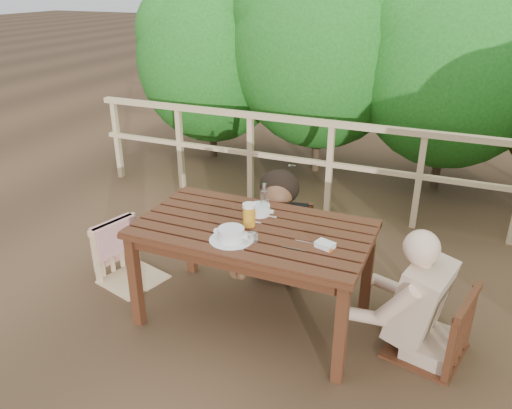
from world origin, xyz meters
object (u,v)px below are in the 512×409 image
at_px(soup_near, 231,235).
at_px(soup_far, 259,211).
at_px(table, 253,274).
at_px(chair_right, 435,291).
at_px(woman, 283,189).
at_px(tumbler, 252,239).
at_px(diner_right, 445,261).
at_px(chair_far, 282,215).
at_px(butter_tub, 325,246).
at_px(chair_left, 128,232).
at_px(bottle, 264,200).
at_px(beer_glass, 249,216).

height_order(soup_near, soup_far, soup_near).
bearing_deg(table, chair_right, 4.89).
bearing_deg(soup_far, woman, 93.92).
bearing_deg(soup_near, tumbler, 7.59).
bearing_deg(soup_near, diner_right, 14.54).
distance_m(diner_right, tumbler, 1.21).
xyz_separation_m(chair_far, soup_near, (0.02, -1.02, 0.30)).
xyz_separation_m(diner_right, butter_tub, (-0.72, -0.20, 0.05)).
height_order(table, soup_near, soup_near).
xyz_separation_m(woman, soup_far, (0.04, -0.62, 0.07)).
relative_size(chair_right, diner_right, 0.68).
relative_size(chair_left, tumbler, 11.19).
height_order(diner_right, butter_tub, diner_right).
xyz_separation_m(table, soup_near, (-0.05, -0.23, 0.42)).
xyz_separation_m(bottle, tumbler, (0.09, -0.41, -0.09)).
bearing_deg(chair_right, tumbler, -60.81).
xyz_separation_m(chair_far, soup_far, (0.04, -0.60, 0.30)).
height_order(chair_left, tumbler, chair_left).
height_order(bottle, tumbler, bottle).
bearing_deg(bottle, chair_left, -173.11).
bearing_deg(woman, soup_far, 83.63).
bearing_deg(butter_tub, soup_near, -149.08).
height_order(soup_far, beer_glass, beer_glass).
bearing_deg(soup_near, chair_far, 91.33).
relative_size(diner_right, soup_near, 4.92).
bearing_deg(chair_far, chair_right, -37.93).
bearing_deg(soup_near, table, 77.12).
distance_m(woman, soup_near, 1.04).
height_order(chair_far, tumbler, chair_far).
distance_m(table, butter_tub, 0.67).
distance_m(beer_glass, bottle, 0.20).
xyz_separation_m(chair_right, tumbler, (-1.14, -0.32, 0.30)).
bearing_deg(butter_tub, woman, 141.93).
distance_m(soup_far, tumbler, 0.42).
bearing_deg(woman, chair_left, 25.27).
bearing_deg(chair_far, beer_glass, -96.89).
bearing_deg(table, soup_near, -102.88).
bearing_deg(table, beer_glass, 175.32).
relative_size(woman, soup_far, 5.46).
height_order(bottle, butter_tub, bottle).
relative_size(woman, diner_right, 1.00).
xyz_separation_m(beer_glass, butter_tub, (0.57, -0.10, -0.06)).
relative_size(table, bottle, 6.23).
bearing_deg(chair_left, tumbler, -87.71).
xyz_separation_m(diner_right, tumbler, (-1.17, -0.32, 0.07)).
xyz_separation_m(woman, beer_glass, (0.05, -0.80, 0.11)).
bearing_deg(beer_glass, chair_left, 177.03).
height_order(chair_left, chair_far, chair_far).
bearing_deg(beer_glass, soup_near, -95.53).
distance_m(chair_left, tumbler, 1.28).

